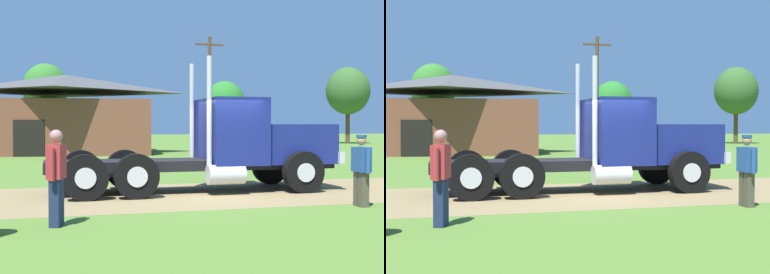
# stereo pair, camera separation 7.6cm
# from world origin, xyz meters

# --- Properties ---
(ground_plane) EXTENTS (200.00, 200.00, 0.00)m
(ground_plane) POSITION_xyz_m (0.00, 0.00, 0.00)
(ground_plane) COLOR #51762A
(dirt_track) EXTENTS (120.00, 5.11, 0.01)m
(dirt_track) POSITION_xyz_m (0.00, 0.00, 0.00)
(dirt_track) COLOR olive
(dirt_track) RESTS_ON ground_plane
(truck_foreground_white) EXTENTS (8.11, 2.60, 3.65)m
(truck_foreground_white) POSITION_xyz_m (0.76, 0.66, 1.23)
(truck_foreground_white) COLOR black
(truck_foreground_white) RESTS_ON ground_plane
(visitor_standing_near) EXTENTS (0.26, 0.64, 1.62)m
(visitor_standing_near) POSITION_xyz_m (2.58, -2.93, 0.87)
(visitor_standing_near) COLOR #264C8C
(visitor_standing_near) RESTS_ON ground_plane
(visitor_walking_mid) EXTENTS (0.37, 0.57, 1.75)m
(visitor_walking_mid) POSITION_xyz_m (-4.05, -3.52, 0.94)
(visitor_walking_mid) COLOR #B22D33
(visitor_walking_mid) RESTS_ON ground_plane
(shed_building) EXTENTS (12.66, 9.70, 5.30)m
(shed_building) POSITION_xyz_m (-3.47, 22.50, 2.56)
(shed_building) COLOR brown
(shed_building) RESTS_ON ground_plane
(utility_pole_near) EXTENTS (2.20, 0.26, 8.62)m
(utility_pole_near) POSITION_xyz_m (7.25, 24.12, 4.56)
(utility_pole_near) COLOR brown
(utility_pole_near) RESTS_ON ground_plane
(tree_mid) EXTENTS (3.52, 3.52, 6.74)m
(tree_mid) POSITION_xyz_m (-4.83, 28.63, 4.76)
(tree_mid) COLOR #513823
(tree_mid) RESTS_ON ground_plane
(tree_right) EXTENTS (4.56, 4.56, 6.97)m
(tree_right) POSITION_xyz_m (14.51, 42.05, 4.44)
(tree_right) COLOR #513823
(tree_right) RESTS_ON ground_plane
(tree_far_right) EXTENTS (4.52, 4.52, 8.05)m
(tree_far_right) POSITION_xyz_m (25.69, 34.64, 5.54)
(tree_far_right) COLOR #513823
(tree_far_right) RESTS_ON ground_plane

